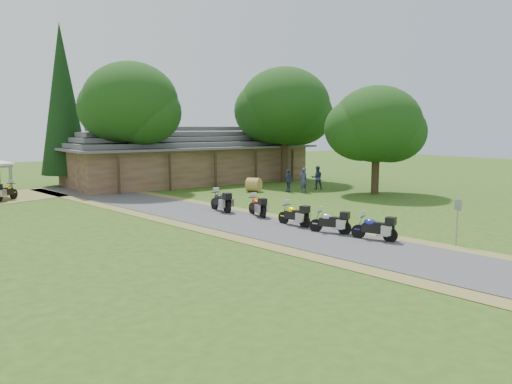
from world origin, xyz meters
TOP-DOWN VIEW (x-y plane):
  - ground at (0.00, 0.00)m, footprint 120.00×120.00m
  - driveway at (-0.50, 4.00)m, footprint 51.95×51.95m
  - lodge at (6.00, 24.00)m, footprint 21.40×9.40m
  - motorcycle_row_a at (1.65, -0.86)m, footprint 1.20×1.87m
  - motorcycle_row_b at (1.11, 1.25)m, footprint 1.28×1.81m
  - motorcycle_row_c at (0.88, 3.54)m, footprint 0.80×1.84m
  - motorcycle_row_d at (0.98, 6.74)m, footprint 0.91×1.84m
  - motorcycle_row_e at (0.17, 9.19)m, footprint 0.72×1.94m
  - motorcycle_carport_a at (-9.06, 21.00)m, footprint 1.82×1.82m
  - person_a at (9.45, 12.74)m, footprint 0.64×0.48m
  - person_b at (11.71, 13.73)m, footprint 0.73×0.67m
  - person_c at (8.74, 13.62)m, footprint 0.46×0.60m
  - hay_bale at (6.77, 15.26)m, footprint 1.40×1.37m
  - sign_post at (3.66, -3.43)m, footprint 0.34×0.06m
  - oak_lodge_left at (-0.30, 21.14)m, footprint 7.07×7.07m
  - oak_lodge_right at (12.81, 19.20)m, footprint 7.84×7.84m
  - oak_driveway at (13.18, 9.19)m, footprint 6.40×6.40m
  - cedar_near at (-3.62, 27.05)m, footprint 3.77×3.77m

SIDE VIEW (x-z plane):
  - ground at x=0.00m, z-range 0.00..0.00m
  - driveway at x=-0.50m, z-range 0.00..0.00m
  - hay_bale at x=6.77m, z-range 0.00..1.05m
  - motorcycle_row_b at x=1.11m, z-range 0.00..1.19m
  - motorcycle_row_d at x=0.98m, z-range 0.00..1.21m
  - motorcycle_row_c at x=0.88m, z-range 0.00..1.22m
  - motorcycle_row_a at x=1.65m, z-range 0.00..1.22m
  - motorcycle_row_e at x=0.17m, z-range 0.00..1.31m
  - motorcycle_carport_a at x=-9.06m, z-range 0.00..1.33m
  - sign_post at x=3.66m, z-range 0.00..1.91m
  - person_c at x=8.74m, z-range 0.00..2.00m
  - person_b at x=11.71m, z-range 0.00..2.10m
  - person_a at x=9.45m, z-range 0.00..2.16m
  - lodge at x=6.00m, z-range 0.00..4.90m
  - oak_driveway at x=13.18m, z-range 0.00..8.07m
  - oak_lodge_right at x=12.81m, z-range 0.00..10.65m
  - oak_lodge_left at x=-0.30m, z-range 0.00..10.67m
  - cedar_near at x=-3.62m, z-range 0.00..13.03m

